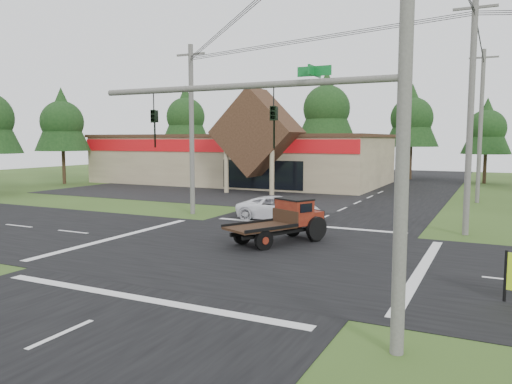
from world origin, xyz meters
The scene contains 18 objects.
ground centered at (0.00, 0.00, 0.00)m, with size 120.00×120.00×0.00m, color #314719.
road_ns centered at (0.00, 0.00, 0.01)m, with size 12.00×120.00×0.02m, color black.
road_ew centered at (0.00, 0.00, 0.01)m, with size 120.00×12.00×0.02m, color black.
parking_apron centered at (-14.00, 19.00, 0.01)m, with size 28.00×14.00×0.02m, color black.
cvs_building centered at (-15.70, 29.57, 2.78)m, with size 30.40×18.20×9.19m.
traffic_signal_mast centered at (5.82, -7.50, 4.43)m, with size 8.12×0.24×7.00m.
utility_pole_nr centered at (7.50, -7.50, 5.64)m, with size 2.00×0.30×11.00m.
utility_pole_nw centered at (-8.00, 8.00, 5.39)m, with size 2.00×0.30×10.50m.
utility_pole_ne centered at (8.00, 8.00, 5.89)m, with size 2.00×0.30×11.50m.
utility_pole_n centered at (8.00, 22.00, 5.74)m, with size 2.00×0.30×11.20m.
tree_row_a centered at (-30.00, 40.00, 8.05)m, with size 6.72×6.72×12.12m.
tree_row_b centered at (-20.00, 42.00, 6.70)m, with size 5.60×5.60×10.10m.
tree_row_c centered at (-10.00, 41.00, 8.72)m, with size 7.28×7.28×13.13m.
tree_row_d centered at (0.00, 42.00, 7.38)m, with size 6.16×6.16×11.11m.
tree_row_e centered at (8.00, 40.00, 6.03)m, with size 5.04×5.04×9.09m.
tree_side_w centered at (-32.00, 20.00, 6.70)m, with size 5.60×5.60×10.10m.
antique_flatbed_truck centered at (0.46, 2.10, 1.02)m, with size 1.86×4.86×2.03m, color #59140C, non-canonical shape.
white_pickup centered at (-2.10, 8.22, 0.69)m, with size 2.29×4.98×1.38m, color white.
Camera 1 is at (9.35, -18.38, 4.72)m, focal length 35.00 mm.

